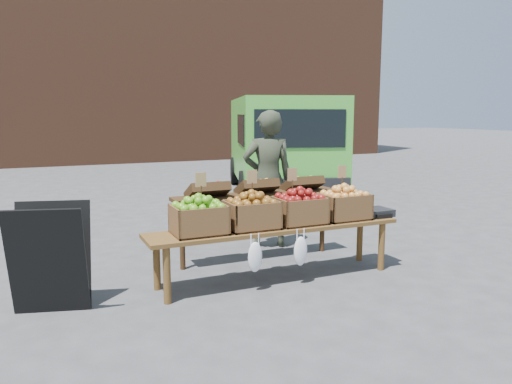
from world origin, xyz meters
name	(u,v)px	position (x,y,z in m)	size (l,w,h in m)	color
ground	(208,303)	(0.00, 0.00, 0.00)	(80.00, 80.00, 0.00)	#464648
brick_building	(66,17)	(0.00, 15.00, 5.00)	(24.00, 4.00, 10.00)	brown
delivery_van	(281,146)	(3.49, 5.37, 1.01)	(2.06, 4.49, 2.01)	green
vendor	(268,179)	(1.35, 1.54, 0.88)	(0.64, 0.42, 1.75)	#303627
chalkboard_sign	(50,258)	(-1.30, 0.37, 0.48)	(0.64, 0.35, 0.97)	black
back_table	(257,217)	(0.97, 1.05, 0.52)	(2.10, 0.44, 1.04)	#342110
display_bench	(276,253)	(0.86, 0.33, 0.28)	(2.70, 0.56, 0.57)	brown
crate_golden_apples	(199,220)	(0.03, 0.33, 0.71)	(0.50, 0.40, 0.28)	#478712
crate_russet_pears	(251,215)	(0.58, 0.33, 0.71)	(0.50, 0.40, 0.28)	brown
crate_red_apples	(300,210)	(1.13, 0.33, 0.71)	(0.50, 0.40, 0.28)	maroon
crate_green_apples	(344,206)	(1.68, 0.33, 0.71)	(0.50, 0.40, 0.28)	gold
weighing_scale	(375,212)	(2.11, 0.33, 0.61)	(0.34, 0.30, 0.08)	black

